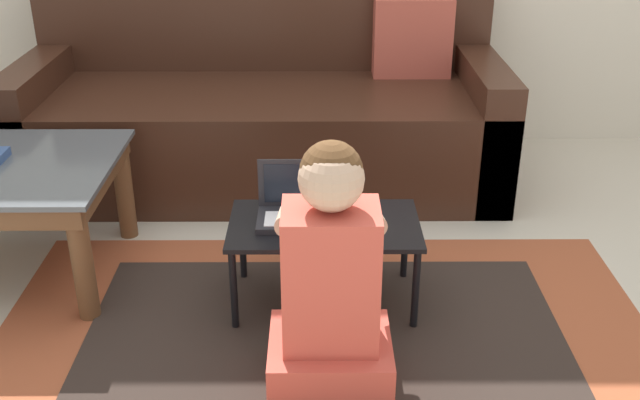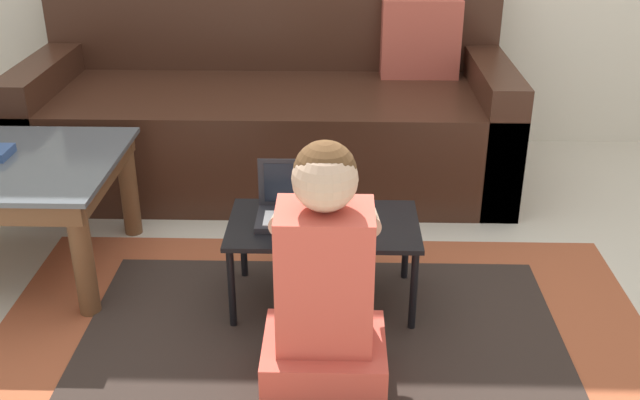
% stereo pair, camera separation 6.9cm
% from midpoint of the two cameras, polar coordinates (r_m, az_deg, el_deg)
% --- Properties ---
extents(ground_plane, '(16.00, 16.00, 0.00)m').
position_cam_midpoint_polar(ground_plane, '(2.63, -1.03, -7.55)').
color(ground_plane, beige).
extents(area_rug, '(2.13, 1.32, 0.01)m').
position_cam_midpoint_polar(area_rug, '(2.43, -0.49, -10.50)').
color(area_rug, '#9E4C2D').
rests_on(area_rug, ground_plane).
extents(couch, '(2.15, 0.93, 0.92)m').
position_cam_midpoint_polar(couch, '(3.52, -4.79, 6.77)').
color(couch, '#381E14').
rests_on(couch, ground_plane).
extents(laptop_desk, '(0.63, 0.36, 0.31)m').
position_cam_midpoint_polar(laptop_desk, '(2.47, -0.50, -2.43)').
color(laptop_desk, black).
rests_on(laptop_desk, ground_plane).
extents(laptop, '(0.29, 0.18, 0.19)m').
position_cam_midpoint_polar(laptop, '(2.47, -2.30, -0.81)').
color(laptop, '#232328').
rests_on(laptop, laptop_desk).
extents(computer_mouse, '(0.06, 0.10, 0.03)m').
position_cam_midpoint_polar(computer_mouse, '(2.46, 2.40, -1.37)').
color(computer_mouse, silver).
rests_on(computer_mouse, laptop_desk).
extents(person_seated, '(0.35, 0.43, 0.76)m').
position_cam_midpoint_polar(person_seated, '(2.07, -0.19, -6.64)').
color(person_seated, '#CC4C3D').
rests_on(person_seated, ground_plane).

